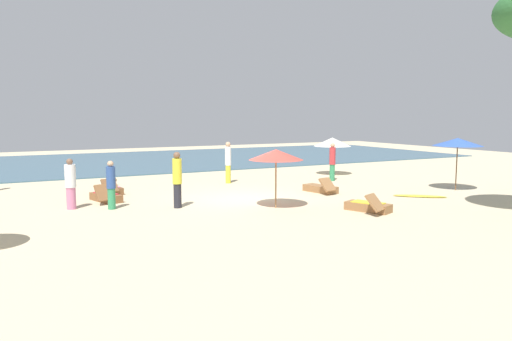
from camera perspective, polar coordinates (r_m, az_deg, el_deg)
The scene contains 16 objects.
ground_plane at distance 18.53m, azimuth -1.35°, elevation -3.43°, with size 60.00×60.00×0.00m, color beige.
ocean_water at distance 34.48m, azimuth -13.94°, elevation 1.10°, with size 48.00×16.00×0.06m, color #3D6075.
umbrella_0 at distance 22.33m, azimuth 22.56°, elevation 3.10°, with size 2.05×2.05×2.23m.
umbrella_2 at distance 16.68m, azimuth 2.35°, elevation 1.87°, with size 1.88×1.88×2.04m.
umbrella_3 at distance 26.16m, azimuth 8.94°, elevation 3.32°, with size 1.98×1.98×2.00m.
lounger_1 at distance 20.36m, azimuth 7.63°, elevation -2.09°, with size 0.91×1.78×0.68m.
lounger_2 at distance 16.69m, azimuth 13.06°, elevation -4.11°, with size 1.20×1.79×0.68m.
lounger_3 at distance 18.94m, azimuth -17.19°, elevation -2.96°, with size 1.03×1.75×0.73m.
lounger_4 at distance 20.79m, azimuth -16.76°, elevation -2.12°, with size 0.88×1.78×0.67m.
person_0 at distance 17.73m, azimuth -20.90°, elevation -1.47°, with size 0.50×0.50×1.74m.
person_2 at distance 16.99m, azimuth -9.21°, elevation -1.01°, with size 0.37×0.37×1.95m.
person_3 at distance 22.83m, azimuth -3.29°, elevation 1.06°, with size 0.40×0.40×1.95m.
person_4 at distance 17.27m, azimuth -16.61°, elevation -1.60°, with size 0.30×0.30×1.66m.
person_5 at distance 23.87m, azimuth 8.94°, elevation 1.07°, with size 0.33×0.33×1.85m.
dog at distance 23.28m, azimuth -16.55°, elevation -1.16°, with size 0.46×0.81×0.37m.
surfboard at distance 20.17m, azimuth 18.64°, elevation -2.85°, with size 1.81×1.63×0.07m.
Camera 1 is at (-8.06, -16.37, 3.24)m, focal length 34.14 mm.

